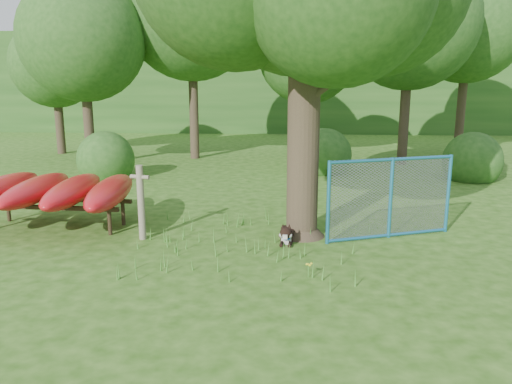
{
  "coord_description": "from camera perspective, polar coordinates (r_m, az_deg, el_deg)",
  "views": [
    {
      "loc": [
        0.81,
        -7.78,
        2.97
      ],
      "look_at": [
        0.2,
        1.2,
        1.0
      ],
      "focal_mm": 35.0,
      "sensor_mm": 36.0,
      "label": 1
    }
  ],
  "objects": [
    {
      "name": "bg_tree_d",
      "position": [
        19.36,
        17.22,
        18.08
      ],
      "size": [
        4.8,
        4.8,
        7.5
      ],
      "color": "#33281B",
      "rests_on": "ground"
    },
    {
      "name": "shrub_left",
      "position": [
        16.61,
        -16.67,
        1.52
      ],
      "size": [
        1.8,
        1.8,
        1.8
      ],
      "primitive_type": "sphere",
      "color": "#214D18",
      "rests_on": "ground"
    },
    {
      "name": "wooded_hillside",
      "position": [
        35.79,
        2.63,
        12.37
      ],
      "size": [
        80.0,
        12.0,
        6.0
      ],
      "primitive_type": "cube",
      "color": "#214D18",
      "rests_on": "ground"
    },
    {
      "name": "shrub_right",
      "position": [
        17.04,
        23.32,
        1.28
      ],
      "size": [
        1.8,
        1.8,
        1.8
      ],
      "primitive_type": "sphere",
      "color": "#214D18",
      "rests_on": "ground"
    },
    {
      "name": "kayak_rack",
      "position": [
        11.11,
        -22.05,
        0.17
      ],
      "size": [
        3.32,
        3.19,
        1.05
      ],
      "rotation": [
        0.0,
        0.0,
        -0.05
      ],
      "color": "black",
      "rests_on": "ground"
    },
    {
      "name": "husky_dog",
      "position": [
        9.55,
        3.6,
        -4.85
      ],
      "size": [
        0.3,
        0.97,
        0.43
      ],
      "rotation": [
        0.0,
        0.0,
        -0.1
      ],
      "color": "black",
      "rests_on": "ground"
    },
    {
      "name": "shrub_mid",
      "position": [
        17.08,
        7.81,
        2.21
      ],
      "size": [
        1.8,
        1.8,
        1.8
      ],
      "primitive_type": "sphere",
      "color": "#214D18",
      "rests_on": "ground"
    },
    {
      "name": "fence_section",
      "position": [
        9.99,
        15.13,
        -0.67
      ],
      "size": [
        2.56,
        1.04,
        2.64
      ],
      "rotation": [
        0.0,
        0.0,
        0.37
      ],
      "color": "teal",
      "rests_on": "ground"
    },
    {
      "name": "bg_tree_b",
      "position": [
        20.32,
        -7.41,
        19.71
      ],
      "size": [
        5.2,
        5.2,
        8.22
      ],
      "color": "#33281B",
      "rests_on": "ground"
    },
    {
      "name": "bg_tree_f",
      "position": [
        22.99,
        -22.02,
        13.36
      ],
      "size": [
        3.6,
        3.6,
        5.55
      ],
      "color": "#33281B",
      "rests_on": "ground"
    },
    {
      "name": "wildflower_clump",
      "position": [
        7.89,
        6.04,
        -8.35
      ],
      "size": [
        0.11,
        0.11,
        0.24
      ],
      "rotation": [
        0.0,
        0.0,
        -0.12
      ],
      "color": "#44802A",
      "rests_on": "ground"
    },
    {
      "name": "wooden_post",
      "position": [
        9.8,
        -13.01,
        -0.96
      ],
      "size": [
        0.4,
        0.17,
        1.45
      ],
      "rotation": [
        0.0,
        0.0,
        -0.24
      ],
      "color": "#6F6653",
      "rests_on": "ground"
    },
    {
      "name": "bg_tree_e",
      "position": [
        23.05,
        23.09,
        17.02
      ],
      "size": [
        4.6,
        4.6,
        7.55
      ],
      "color": "#33281B",
      "rests_on": "ground"
    },
    {
      "name": "bg_tree_c",
      "position": [
        20.82,
        5.98,
        15.4
      ],
      "size": [
        4.0,
        4.0,
        6.12
      ],
      "color": "#33281B",
      "rests_on": "ground"
    },
    {
      "name": "bg_tree_a",
      "position": [
        19.28,
        -19.21,
        16.19
      ],
      "size": [
        4.4,
        4.4,
        6.7
      ],
      "color": "#33281B",
      "rests_on": "ground"
    },
    {
      "name": "ground",
      "position": [
        8.37,
        -1.94,
        -8.45
      ],
      "size": [
        80.0,
        80.0,
        0.0
      ],
      "primitive_type": "plane",
      "color": "#234D0F",
      "rests_on": "ground"
    }
  ]
}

